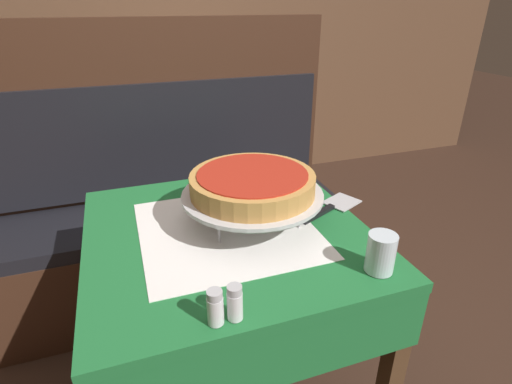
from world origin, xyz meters
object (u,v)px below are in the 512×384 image
object	(u,v)px
deep_dish_pizza	(252,183)
condiment_caddy	(171,96)
pizza_server	(331,208)
booth_bench	(169,226)
salt_shaker	(215,307)
water_glass_near	(381,253)
pepper_shaker	(235,303)
dining_table_front	(228,262)
pizza_pan_stand	(253,196)
dining_table_rear	(184,123)

from	to	relation	value
deep_dish_pizza	condiment_caddy	distance (m)	1.62
pizza_server	booth_bench	bearing A→B (deg)	121.13
salt_shaker	condiment_caddy	xyz separation A→B (m)	(0.20, 1.97, 0.00)
water_glass_near	salt_shaker	distance (m)	0.42
salt_shaker	condiment_caddy	size ratio (longest dim) A/B	0.52
pizza_server	pepper_shaker	size ratio (longest dim) A/B	3.07
dining_table_front	salt_shaker	size ratio (longest dim) A/B	9.78
pizza_pan_stand	condiment_caddy	world-z (taller)	condiment_caddy
booth_bench	deep_dish_pizza	distance (m)	0.91
pizza_server	water_glass_near	bearing A→B (deg)	-97.93
dining_table_rear	pizza_pan_stand	bearing A→B (deg)	-92.16
pizza_pan_stand	condiment_caddy	size ratio (longest dim) A/B	2.61
pizza_pan_stand	water_glass_near	world-z (taller)	same
deep_dish_pizza	pepper_shaker	distance (m)	0.40
dining_table_rear	deep_dish_pizza	xyz separation A→B (m)	(-0.06, -1.53, 0.25)
booth_bench	dining_table_rear	bearing A→B (deg)	73.68
booth_bench	pepper_shaker	bearing A→B (deg)	-89.07
water_glass_near	salt_shaker	size ratio (longest dim) A/B	1.24
dining_table_front	deep_dish_pizza	world-z (taller)	deep_dish_pizza
dining_table_front	deep_dish_pizza	distance (m)	0.26
pizza_pan_stand	pizza_server	size ratio (longest dim) A/B	1.63
deep_dish_pizza	salt_shaker	bearing A→B (deg)	-119.29
dining_table_front	dining_table_rear	size ratio (longest dim) A/B	1.03
dining_table_front	dining_table_rear	xyz separation A→B (m)	(0.14, 1.54, -0.00)
dining_table_front	water_glass_near	size ratio (longest dim) A/B	7.92
dining_table_rear	pizza_pan_stand	world-z (taller)	pizza_pan_stand
water_glass_near	pizza_pan_stand	bearing A→B (deg)	124.35
pepper_shaker	pizza_pan_stand	bearing A→B (deg)	65.94
pizza_pan_stand	deep_dish_pizza	size ratio (longest dim) A/B	1.14
dining_table_front	pizza_pan_stand	distance (m)	0.22
deep_dish_pizza	pizza_pan_stand	bearing A→B (deg)	-90.00
dining_table_rear	salt_shaker	bearing A→B (deg)	-97.79
dining_table_rear	condiment_caddy	size ratio (longest dim) A/B	4.90
booth_bench	deep_dish_pizza	size ratio (longest dim) A/B	4.60
booth_bench	condiment_caddy	distance (m)	1.00
pizza_server	condiment_caddy	world-z (taller)	condiment_caddy
booth_bench	salt_shaker	distance (m)	1.16
dining_table_rear	salt_shaker	distance (m)	1.91
pizza_server	water_glass_near	distance (m)	0.33
booth_bench	water_glass_near	xyz separation A→B (m)	(0.39, -1.04, 0.43)
booth_bench	pepper_shaker	size ratio (longest dim) A/B	20.06
dining_table_rear	deep_dish_pizza	size ratio (longest dim) A/B	2.15
dining_table_front	dining_table_rear	world-z (taller)	dining_table_rear
pizza_server	water_glass_near	world-z (taller)	water_glass_near
pizza_pan_stand	pizza_server	world-z (taller)	pizza_pan_stand
condiment_caddy	water_glass_near	bearing A→B (deg)	-83.71
dining_table_front	pepper_shaker	bearing A→B (deg)	-102.70
pizza_server	condiment_caddy	distance (m)	1.63
water_glass_near	condiment_caddy	bearing A→B (deg)	96.29
dining_table_rear	pizza_server	distance (m)	1.55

